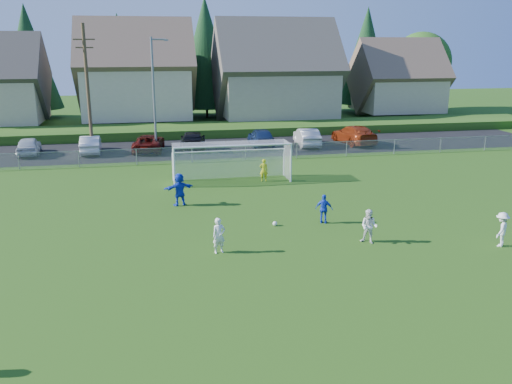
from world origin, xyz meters
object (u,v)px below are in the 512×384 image
at_px(soccer_ball, 275,224).
at_px(car_c, 149,143).
at_px(player_white_b, 369,226).
at_px(car_a, 29,146).
at_px(soccer_goal, 231,156).
at_px(player_blue_a, 324,209).
at_px(goalkeeper, 264,170).
at_px(car_d, 193,140).
at_px(car_f, 307,137).
at_px(player_white_a, 219,236).
at_px(car_b, 91,144).
at_px(player_white_c, 502,229).
at_px(car_e, 261,137).
at_px(player_blue_b, 179,189).
at_px(car_g, 354,135).

distance_m(soccer_ball, car_c, 21.16).
relative_size(player_white_b, car_a, 0.37).
xyz_separation_m(car_c, soccer_goal, (5.08, -11.09, 0.94)).
height_order(player_blue_a, goalkeeper, goalkeeper).
relative_size(player_white_b, car_d, 0.30).
bearing_deg(car_f, player_white_a, 69.96).
bearing_deg(car_c, car_b, 5.19).
bearing_deg(soccer_ball, player_white_b, -41.29).
distance_m(player_white_c, goalkeeper, 15.30).
xyz_separation_m(car_c, car_e, (9.47, 0.53, 0.09)).
distance_m(player_blue_b, car_c, 16.04).
bearing_deg(car_g, soccer_goal, 35.09).
height_order(goalkeeper, car_d, car_d).
distance_m(car_b, car_e, 14.04).
xyz_separation_m(car_b, car_f, (17.89, -0.33, 0.05)).
distance_m(player_white_c, car_e, 25.97).
bearing_deg(car_a, player_blue_b, 118.53).
relative_size(car_a, car_f, 0.90).
distance_m(car_a, car_e, 18.76).
height_order(goalkeeper, car_f, car_f).
height_order(player_white_c, car_a, player_white_c).
bearing_deg(player_blue_b, player_blue_a, 130.21).
bearing_deg(player_white_a, goalkeeper, 54.33).
distance_m(player_blue_b, car_a, 19.56).
height_order(player_white_a, car_b, player_white_a).
bearing_deg(player_white_b, player_white_a, -142.36).
xyz_separation_m(player_white_b, car_g, (8.38, 23.32, 0.05)).
distance_m(player_blue_a, car_g, 22.40).
xyz_separation_m(player_blue_b, car_a, (-10.79, 16.31, -0.18)).
xyz_separation_m(car_e, soccer_goal, (-4.38, -11.62, 0.86)).
height_order(car_c, car_f, car_f).
xyz_separation_m(player_white_a, car_f, (10.65, 23.04, 0.00)).
bearing_deg(car_f, car_b, 3.71).
bearing_deg(car_c, car_g, -173.95).
height_order(player_blue_b, car_a, player_blue_b).
bearing_deg(car_c, player_white_b, 117.99).
distance_m(car_d, car_g, 14.05).
height_order(player_white_a, car_g, car_g).
bearing_deg(car_g, car_f, -4.32).
height_order(car_e, car_g, car_g).
bearing_deg(player_white_a, soccer_ball, 28.53).
relative_size(goalkeeper, car_g, 0.26).
distance_m(player_white_c, car_b, 31.57).
xyz_separation_m(player_white_b, car_e, (0.19, 23.96, 0.00)).
bearing_deg(car_e, car_f, 169.60).
xyz_separation_m(car_a, car_b, (4.73, -0.25, 0.00)).
distance_m(car_a, car_f, 22.63).
bearing_deg(soccer_ball, car_f, 69.41).
bearing_deg(player_white_a, car_e, 59.18).
bearing_deg(player_white_c, car_a, -86.98).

